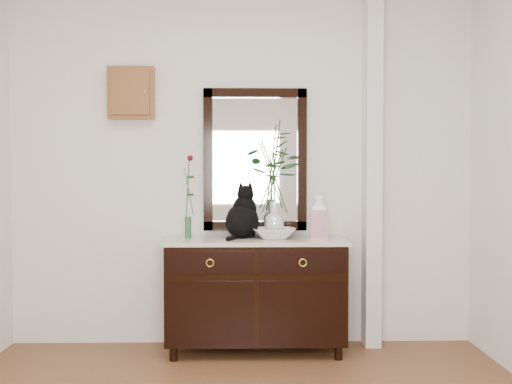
{
  "coord_description": "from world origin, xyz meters",
  "views": [
    {
      "loc": [
        0.01,
        -2.69,
        1.35
      ],
      "look_at": [
        0.1,
        1.63,
        1.2
      ],
      "focal_mm": 42.0,
      "sensor_mm": 36.0,
      "label": 1
    }
  ],
  "objects_px": {
    "lotus_bowl": "(274,233)",
    "sideboard": "(256,289)",
    "cat": "(242,211)",
    "ginger_jar": "(319,216)"
  },
  "relations": [
    {
      "from": "lotus_bowl",
      "to": "sideboard",
      "type": "bearing_deg",
      "value": 178.94
    },
    {
      "from": "lotus_bowl",
      "to": "ginger_jar",
      "type": "relative_size",
      "value": 0.93
    },
    {
      "from": "cat",
      "to": "lotus_bowl",
      "type": "bearing_deg",
      "value": 1.86
    },
    {
      "from": "sideboard",
      "to": "lotus_bowl",
      "type": "relative_size",
      "value": 4.2
    },
    {
      "from": "ginger_jar",
      "to": "sideboard",
      "type": "bearing_deg",
      "value": 179.78
    },
    {
      "from": "cat",
      "to": "lotus_bowl",
      "type": "distance_m",
      "value": 0.3
    },
    {
      "from": "cat",
      "to": "lotus_bowl",
      "type": "xyz_separation_m",
      "value": [
        0.24,
        -0.07,
        -0.16
      ]
    },
    {
      "from": "sideboard",
      "to": "cat",
      "type": "height_order",
      "value": "cat"
    },
    {
      "from": "lotus_bowl",
      "to": "cat",
      "type": "bearing_deg",
      "value": 162.92
    },
    {
      "from": "lotus_bowl",
      "to": "ginger_jar",
      "type": "xyz_separation_m",
      "value": [
        0.33,
        0.0,
        0.13
      ]
    }
  ]
}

